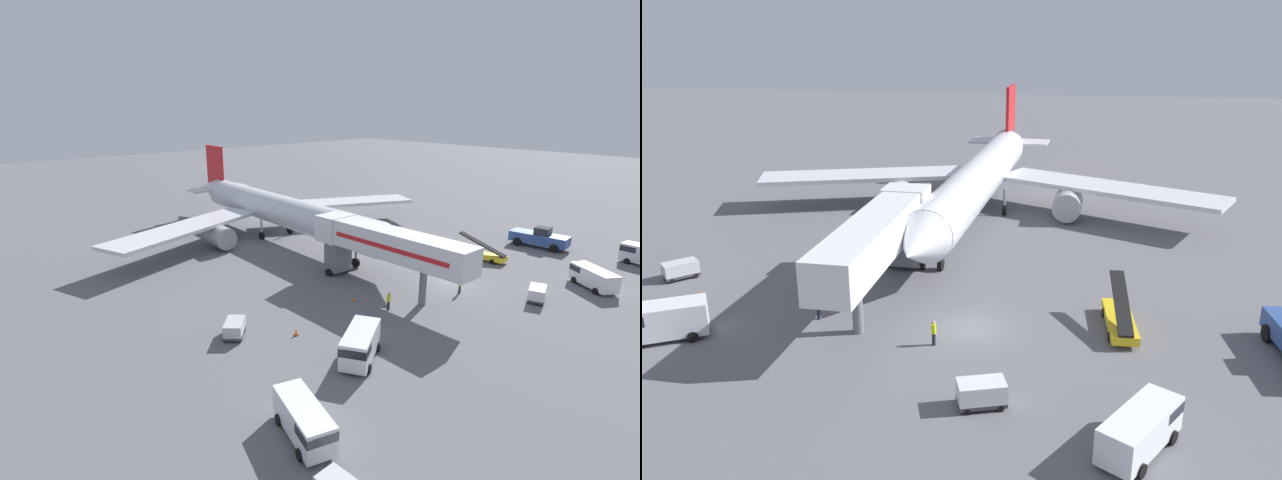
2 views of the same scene
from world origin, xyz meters
The scene contains 12 objects.
ground_plane centered at (0.00, 0.00, 0.00)m, with size 300.00×300.00×0.00m, color slate.
airplane_at_gate centered at (-3.26, 25.81, 3.95)m, with size 48.79×48.32×11.56m.
jet_bridge centered at (-7.08, 3.54, 4.85)m, with size 3.47×18.51×6.57m.
belt_loader_truck centered at (9.34, 1.51, 0.74)m, with size 2.09×5.98×2.93m.
service_van_rear_right centered at (-18.83, -4.89, 1.33)m, with size 5.46×4.37×2.34m.
service_van_outer_right centered at (9.55, -10.90, 1.18)m, with size 4.28×5.31×2.06m.
baggage_cart_rear_left centered at (-23.68, 4.55, 0.75)m, with size 2.76×2.84×1.33m.
baggage_cart_mid_right centered at (1.83, -8.69, 0.79)m, with size 2.81×2.17×1.42m.
ground_crew_worker_foreground centered at (-2.00, -2.67, 0.86)m, with size 0.44×0.44×1.63m.
ground_crew_worker_midground centered at (-10.35, -0.47, 0.90)m, with size 0.35×0.35×1.70m.
safety_cone_alpha centered at (-11.35, 3.04, 0.24)m, with size 0.31×0.31×0.48m.
safety_cone_bravo centered at (-19.86, 1.30, 0.28)m, with size 0.37×0.37×0.57m.
Camera 2 is at (5.70, -36.44, 18.53)m, focal length 35.38 mm.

